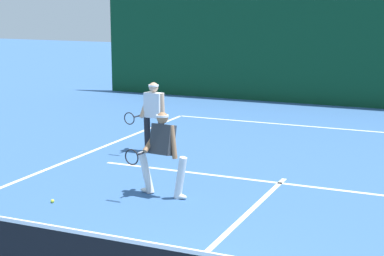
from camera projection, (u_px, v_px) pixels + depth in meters
court_line_baseline_far at (338, 129)px, 17.80m from camera, size 9.74×0.10×0.01m
court_line_service at (280, 183)px, 12.58m from camera, size 7.94×0.10×0.01m
court_line_centre at (229, 230)px, 10.01m from camera, size 0.10×6.40×0.01m
player_near at (162, 150)px, 11.61m from camera, size 1.06×0.89×1.59m
player_far at (153, 114)px, 14.94m from camera, size 0.83×0.84×1.67m
tennis_ball at (181, 170)px, 13.40m from camera, size 0.07×0.07×0.07m
tennis_ball_extra at (52, 201)px, 11.37m from camera, size 0.07×0.07×0.07m
back_fence_windscreen at (363, 54)px, 20.95m from camera, size 19.27×0.12×3.56m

